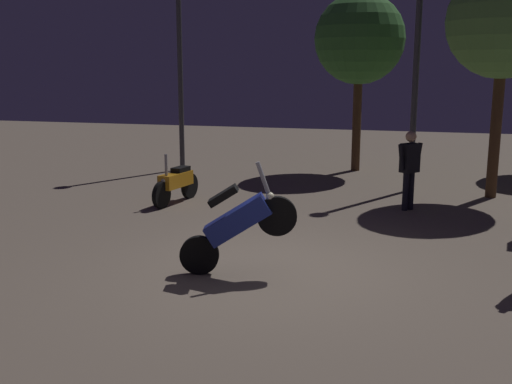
{
  "coord_description": "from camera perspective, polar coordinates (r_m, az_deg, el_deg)",
  "views": [
    {
      "loc": [
        1.95,
        -8.27,
        2.93
      ],
      "look_at": [
        -0.43,
        0.69,
        1.0
      ],
      "focal_mm": 42.9,
      "sensor_mm": 36.0,
      "label": 1
    }
  ],
  "objects": [
    {
      "name": "ground_plane",
      "position": [
        8.99,
        1.51,
        -7.27
      ],
      "size": [
        40.0,
        40.0,
        0.0
      ],
      "primitive_type": "plane",
      "color": "#756656"
    },
    {
      "name": "person_rider_beside",
      "position": [
        12.8,
        14.13,
        2.58
      ],
      "size": [
        0.51,
        0.55,
        1.63
      ],
      "rotation": [
        0.0,
        0.0,
        5.54
      ],
      "color": "black",
      "rests_on": "ground_plane"
    },
    {
      "name": "tree_center_bg",
      "position": [
        14.53,
        22.14,
        14.43
      ],
      "size": [
        2.44,
        2.44,
        5.06
      ],
      "color": "#4C331E",
      "rests_on": "ground_plane"
    },
    {
      "name": "tree_right_bg",
      "position": [
        17.33,
        9.63,
        13.83
      ],
      "size": [
        2.46,
        2.46,
        4.85
      ],
      "color": "#4C331E",
      "rests_on": "ground_plane"
    },
    {
      "name": "streetlamp_far",
      "position": [
        17.36,
        -7.13,
        12.84
      ],
      "size": [
        0.36,
        0.36,
        5.19
      ],
      "color": "#38383D",
      "rests_on": "ground_plane"
    },
    {
      "name": "motorcycle_orange_parked_left",
      "position": [
        13.26,
        -7.47,
        0.84
      ],
      "size": [
        0.48,
        1.65,
        1.11
      ],
      "rotation": [
        0.0,
        0.0,
        4.52
      ],
      "color": "black",
      "rests_on": "ground_plane"
    },
    {
      "name": "motorcycle_blue_foreground",
      "position": [
        8.59,
        -1.74,
        -2.99
      ],
      "size": [
        1.64,
        0.51,
        1.63
      ],
      "rotation": [
        0.0,
        0.0,
        0.22
      ],
      "color": "black",
      "rests_on": "ground_plane"
    },
    {
      "name": "streetlamp_near",
      "position": [
        14.71,
        14.75,
        11.9
      ],
      "size": [
        0.36,
        0.36,
        4.79
      ],
      "color": "#38383D",
      "rests_on": "ground_plane"
    }
  ]
}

